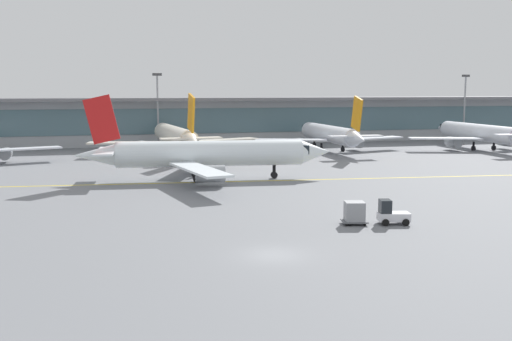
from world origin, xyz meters
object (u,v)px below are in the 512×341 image
object	(u,v)px
gate_airplane_4	(480,133)
baggage_tug	(391,214)
gate_airplane_2	(175,136)
taxiing_regional_jet	(207,154)
apron_light_mast_2	(465,105)
gate_airplane_3	(330,134)
apron_light_mast_1	(158,107)
cargo_dolly_lead	(354,212)

from	to	relation	value
gate_airplane_4	baggage_tug	bearing A→B (deg)	141.41
gate_airplane_2	taxiing_regional_jet	size ratio (longest dim) A/B	1.00
apron_light_mast_2	taxiing_regional_jet	bearing A→B (deg)	-146.16
gate_airplane_2	gate_airplane_4	distance (m)	56.92
taxiing_regional_jet	gate_airplane_3	bearing A→B (deg)	52.43
taxiing_regional_jet	baggage_tug	distance (m)	30.69
baggage_tug	apron_light_mast_1	bearing A→B (deg)	112.61
baggage_tug	apron_light_mast_2	distance (m)	90.28
baggage_tug	gate_airplane_2	bearing A→B (deg)	113.36
gate_airplane_2	apron_light_mast_2	bearing A→B (deg)	-83.29
gate_airplane_4	taxiing_regional_jet	world-z (taller)	taxiing_regional_jet
gate_airplane_3	cargo_dolly_lead	bearing A→B (deg)	160.89
apron_light_mast_1	apron_light_mast_2	xyz separation A→B (m)	(66.80, -0.92, 0.04)
gate_airplane_2	gate_airplane_3	distance (m)	28.25
baggage_tug	apron_light_mast_1	xyz separation A→B (m)	(-12.85, 72.96, 6.99)
baggage_tug	apron_light_mast_2	xyz separation A→B (m)	(53.96, 72.04, 7.03)
taxiing_regional_jet	gate_airplane_4	bearing A→B (deg)	29.73
apron_light_mast_1	apron_light_mast_2	world-z (taller)	apron_light_mast_2
gate_airplane_4	apron_light_mast_2	world-z (taller)	apron_light_mast_2
gate_airplane_4	apron_light_mast_2	size ratio (longest dim) A/B	2.17
apron_light_mast_1	apron_light_mast_2	bearing A→B (deg)	-0.79
apron_light_mast_2	gate_airplane_3	bearing A→B (deg)	-159.53
gate_airplane_2	gate_airplane_3	xyz separation A→B (m)	(28.24, -0.73, -0.14)
gate_airplane_3	taxiing_regional_jet	xyz separation A→B (m)	(-27.81, -29.61, 0.14)
gate_airplane_4	cargo_dolly_lead	size ratio (longest dim) A/B	13.10
gate_airplane_3	cargo_dolly_lead	xyz separation A→B (m)	(-20.09, -57.59, -2.02)
gate_airplane_4	cargo_dolly_lead	bearing A→B (deg)	139.22
gate_airplane_3	apron_light_mast_1	xyz separation A→B (m)	(-29.90, 14.69, 4.81)
gate_airplane_2	gate_airplane_4	world-z (taller)	gate_airplane_2
baggage_tug	apron_light_mast_2	world-z (taller)	apron_light_mast_2
apron_light_mast_1	taxiing_regional_jet	bearing A→B (deg)	-87.30
gate_airplane_2	baggage_tug	world-z (taller)	gate_airplane_2
gate_airplane_3	cargo_dolly_lead	size ratio (longest dim) A/B	12.84
gate_airplane_3	baggage_tug	world-z (taller)	gate_airplane_3
cargo_dolly_lead	apron_light_mast_2	distance (m)	91.58
baggage_tug	gate_airplane_3	bearing A→B (deg)	86.31
apron_light_mast_1	gate_airplane_4	bearing A→B (deg)	-18.17
gate_airplane_3	baggage_tug	xyz separation A→B (m)	(-17.06, -58.26, -2.18)
gate_airplane_4	cargo_dolly_lead	world-z (taller)	gate_airplane_4
cargo_dolly_lead	apron_light_mast_1	world-z (taller)	apron_light_mast_1
gate_airplane_4	apron_light_mast_2	bearing A→B (deg)	-23.29
cargo_dolly_lead	apron_light_mast_2	bearing A→B (deg)	64.01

